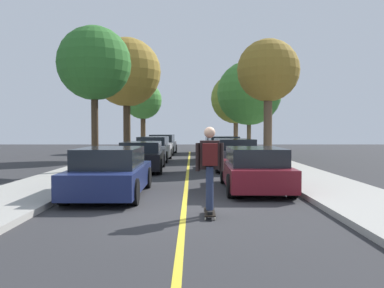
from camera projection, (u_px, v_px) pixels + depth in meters
The scene contains 20 objects.
ground at pixel (184, 211), 8.76m from camera, with size 80.00×80.00×0.00m, color #2D2D30.
sidewalk_right at pixel (379, 208), 8.75m from camera, with size 2.42×56.00×0.14m, color #9E9B93.
center_line at pixel (187, 186), 12.76m from camera, with size 0.12×39.20×0.01m, color gold.
parked_car_left_nearest at pixel (111, 172), 10.79m from camera, with size 1.87×4.22×1.31m.
parked_car_left_near at pixel (142, 156), 17.47m from camera, with size 2.04×4.60×1.27m.
parked_car_left_far at pixel (154, 149), 22.85m from camera, with size 1.93×4.49×1.40m.
parked_car_left_farthest at pixel (163, 145), 29.34m from camera, with size 2.05×4.70×1.44m.
parked_car_right_nearest at pixel (255, 169), 11.77m from camera, with size 1.85×4.23×1.27m.
parked_car_right_near at pixel (234, 154), 17.73m from camera, with size 1.96×4.21×1.39m.
parked_car_right_far at pixel (224, 148), 23.32m from camera, with size 1.98×4.15×1.41m.
parked_car_right_farthest at pixel (217, 145), 30.06m from camera, with size 1.97×4.49×1.23m.
street_tree_left_nearest at pixel (95, 64), 16.08m from camera, with size 2.98×2.98×5.84m.
street_tree_left_near at pixel (127, 73), 24.03m from camera, with size 4.14×4.14×7.21m.
street_tree_left_far at pixel (143, 101), 32.05m from camera, with size 3.03×3.03×5.55m.
street_tree_right_nearest at pixel (269, 72), 18.74m from camera, with size 2.94×2.94×5.93m.
street_tree_right_near at pixel (250, 93), 24.98m from camera, with size 4.03×4.03×5.98m.
street_tree_right_far at pixel (236, 99), 32.51m from camera, with size 4.09×4.09×6.25m.
streetlamp at pixel (127, 101), 24.04m from camera, with size 0.36×0.24×5.99m.
skateboard at pixel (210, 212), 8.20m from camera, with size 0.23×0.84×0.10m.
skateboarder at pixel (210, 163), 8.13m from camera, with size 0.58×0.70×1.75m.
Camera 1 is at (0.18, -8.70, 1.79)m, focal length 37.24 mm.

